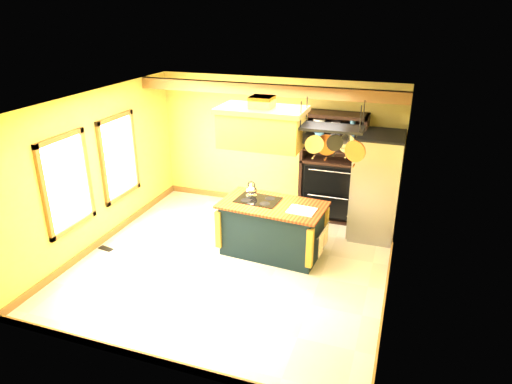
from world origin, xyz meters
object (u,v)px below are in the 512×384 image
Objects in this scene: refrigerator at (376,188)px; kitchen_island at (272,228)px; hutch at (332,178)px; range_hood at (262,126)px; pot_rack at (332,136)px.

kitchen_island is at bearing -140.45° from refrigerator.
range_hood is at bearing -116.94° from hutch.
range_hood is 2.40m from hutch.
range_hood reaches higher than kitchen_island.
range_hood is 0.73× the size of refrigerator.
kitchen_island is 1.72× the size of pot_rack.
range_hood is 0.64× the size of hutch.
hutch is (0.88, 1.74, -1.40)m from range_hood.
range_hood is 1.12m from pot_rack.
range_hood is at bearing -143.75° from refrigerator.
range_hood is 1.30× the size of pot_rack.
refrigerator reaches higher than kitchen_island.
hutch is at bearing 63.06° from range_hood.
hutch is (-0.23, 1.74, -1.33)m from pot_rack.
pot_rack is (1.11, -0.00, -0.07)m from range_hood.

